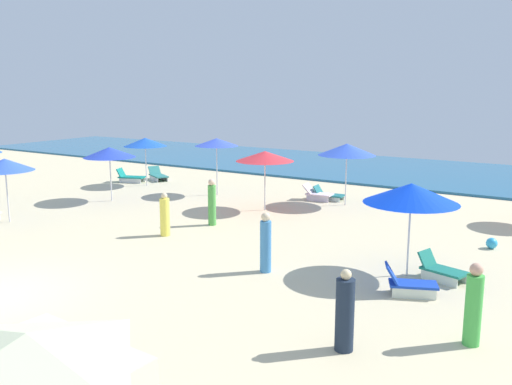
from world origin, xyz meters
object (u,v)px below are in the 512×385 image
(lounge_chair_4_0, at_px, (130,177))
(beachgoer_1, at_px, (266,244))
(lounge_chair_0_0, at_px, (441,270))
(umbrella_5, at_px, (5,165))
(lounge_chair_1_1, at_px, (317,194))
(beachgoer_2, at_px, (473,306))
(beachgoer_0, at_px, (212,203))
(umbrella_1, at_px, (347,149))
(lounge_chair_1_0, at_px, (328,195))
(umbrella_7, at_px, (265,156))
(beachgoer_3, at_px, (165,216))
(lounge_chair_4_1, at_px, (158,175))
(umbrella_6, at_px, (109,152))
(umbrella_0, at_px, (411,193))
(beachgoer_4, at_px, (345,313))
(beach_ball_0, at_px, (492,243))
(umbrella_3, at_px, (217,142))
(lounge_chair_0_1, at_px, (409,284))
(umbrella_4, at_px, (145,142))

(lounge_chair_4_0, distance_m, beachgoer_1, 15.65)
(lounge_chair_0_0, height_order, umbrella_5, umbrella_5)
(lounge_chair_1_1, distance_m, beachgoer_2, 13.82)
(lounge_chair_1_1, bearing_deg, beachgoer_0, 162.73)
(beachgoer_1, bearing_deg, umbrella_1, -83.71)
(lounge_chair_1_0, height_order, beachgoer_1, beachgoer_1)
(umbrella_7, distance_m, beachgoer_3, 5.37)
(umbrella_7, bearing_deg, lounge_chair_4_1, 160.10)
(lounge_chair_4_1, relative_size, umbrella_7, 0.69)
(lounge_chair_0_0, distance_m, umbrella_6, 15.02)
(beachgoer_1, bearing_deg, lounge_chair_1_0, -78.14)
(umbrella_0, bearing_deg, beachgoer_2, -55.45)
(umbrella_1, height_order, beachgoer_4, umbrella_1)
(lounge_chair_1_0, bearing_deg, beachgoer_4, -158.76)
(lounge_chair_1_1, bearing_deg, beach_ball_0, -120.86)
(lounge_chair_1_0, bearing_deg, umbrella_6, 119.06)
(lounge_chair_4_1, xyz_separation_m, beachgoer_4, (16.10, -12.56, 0.49))
(beachgoer_3, relative_size, beachgoer_4, 0.91)
(umbrella_3, height_order, beach_ball_0, umbrella_3)
(umbrella_6, height_order, beachgoer_2, umbrella_6)
(lounge_chair_4_1, bearing_deg, lounge_chair_1_0, -61.10)
(umbrella_1, distance_m, lounge_chair_4_1, 11.16)
(lounge_chair_1_1, relative_size, umbrella_5, 0.56)
(umbrella_6, height_order, beach_ball_0, umbrella_6)
(beachgoer_3, distance_m, beachgoer_4, 9.42)
(lounge_chair_0_1, relative_size, beachgoer_1, 0.82)
(umbrella_4, relative_size, umbrella_6, 1.02)
(lounge_chair_1_0, xyz_separation_m, umbrella_3, (-4.79, -1.72, 2.21))
(umbrella_1, bearing_deg, umbrella_5, -134.92)
(beachgoer_1, xyz_separation_m, beachgoer_4, (3.59, -3.04, -0.05))
(umbrella_7, bearing_deg, beachgoer_2, -39.77)
(umbrella_3, relative_size, lounge_chair_4_0, 1.70)
(lounge_chair_4_1, height_order, umbrella_7, umbrella_7)
(umbrella_1, distance_m, umbrella_7, 3.55)
(lounge_chair_1_0, bearing_deg, umbrella_1, -124.49)
(umbrella_7, bearing_deg, umbrella_5, -135.91)
(umbrella_3, relative_size, beachgoer_4, 1.62)
(beachgoer_4, bearing_deg, umbrella_0, -59.69)
(beachgoer_4, bearing_deg, lounge_chair_0_0, -69.76)
(beachgoer_0, bearing_deg, lounge_chair_1_0, 170.19)
(beach_ball_0, bearing_deg, lounge_chair_0_1, -101.06)
(beachgoer_3, bearing_deg, lounge_chair_1_1, 86.35)
(umbrella_1, height_order, lounge_chair_4_0, umbrella_1)
(umbrella_3, bearing_deg, lounge_chair_1_1, 17.16)
(umbrella_3, xyz_separation_m, lounge_chair_4_0, (-5.85, 0.31, -2.17))
(umbrella_0, bearing_deg, lounge_chair_4_1, 153.97)
(beachgoer_1, bearing_deg, lounge_chair_0_0, -159.29)
(umbrella_4, relative_size, beachgoer_1, 1.46)
(beach_ball_0, bearing_deg, umbrella_6, -175.47)
(umbrella_5, height_order, umbrella_7, umbrella_7)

